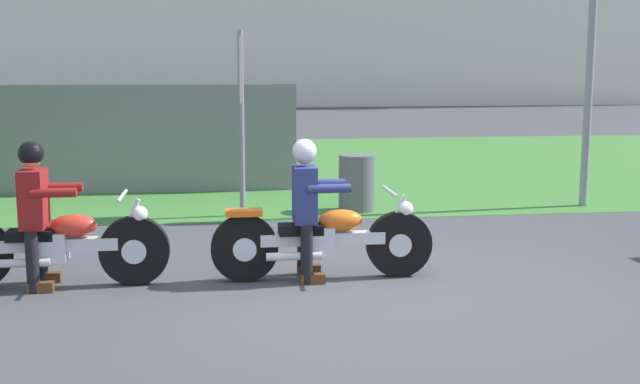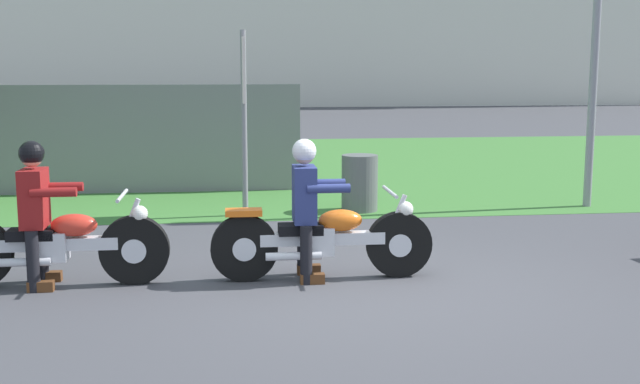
# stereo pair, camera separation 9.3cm
# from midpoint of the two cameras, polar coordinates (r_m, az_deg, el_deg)

# --- Properties ---
(ground) EXTENTS (120.00, 120.00, 0.00)m
(ground) POSITION_cam_midpoint_polar(r_m,az_deg,el_deg) (7.69, 3.32, -7.04)
(ground) COLOR #424247
(grass_verge) EXTENTS (60.00, 12.00, 0.01)m
(grass_verge) POSITION_cam_midpoint_polar(r_m,az_deg,el_deg) (16.98, -2.80, 1.87)
(grass_verge) COLOR #3D7533
(grass_verge) RESTS_ON ground
(motorcycle_lead) EXTENTS (2.22, 0.66, 0.89)m
(motorcycle_lead) POSITION_cam_midpoint_polar(r_m,az_deg,el_deg) (8.01, -0.09, -3.40)
(motorcycle_lead) COLOR black
(motorcycle_lead) RESTS_ON ground
(rider_lead) EXTENTS (0.55, 0.48, 1.41)m
(rider_lead) POSITION_cam_midpoint_polar(r_m,az_deg,el_deg) (7.91, -1.31, -0.43)
(rider_lead) COLOR black
(rider_lead) RESTS_ON ground
(motorcycle_follow) EXTENTS (2.17, 0.66, 0.90)m
(motorcycle_follow) POSITION_cam_midpoint_polar(r_m,az_deg,el_deg) (8.13, -18.57, -3.65)
(motorcycle_follow) COLOR black
(motorcycle_follow) RESTS_ON ground
(rider_follow) EXTENTS (0.55, 0.48, 1.42)m
(rider_follow) POSITION_cam_midpoint_polar(r_m,az_deg,el_deg) (8.09, -19.88, -0.72)
(rider_follow) COLOR black
(rider_follow) RESTS_ON ground
(trash_can) EXTENTS (0.53, 0.53, 0.82)m
(trash_can) POSITION_cam_midpoint_polar(r_m,az_deg,el_deg) (11.74, 2.40, 0.65)
(trash_can) COLOR #595E5B
(trash_can) RESTS_ON ground
(sign_banner) EXTENTS (0.08, 0.60, 2.60)m
(sign_banner) POSITION_cam_midpoint_polar(r_m,az_deg,el_deg) (11.28, -5.88, 6.96)
(sign_banner) COLOR gray
(sign_banner) RESTS_ON ground
(fence_segment) EXTENTS (7.00, 0.06, 1.80)m
(fence_segment) POSITION_cam_midpoint_polar(r_m,az_deg,el_deg) (13.76, -16.58, 3.57)
(fence_segment) COLOR slate
(fence_segment) RESTS_ON ground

